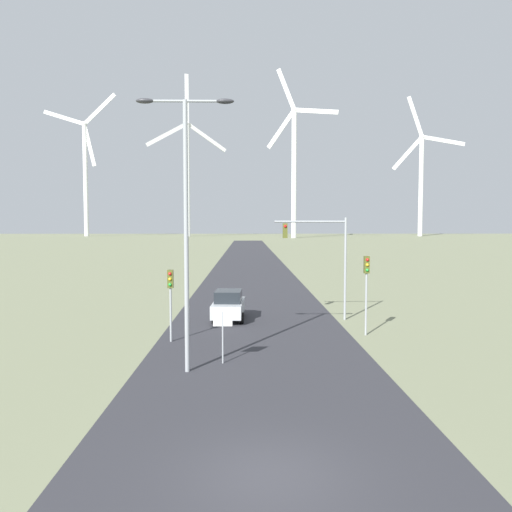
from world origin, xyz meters
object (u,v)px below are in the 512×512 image
(stop_sign_near, at_px, (223,324))
(car_approaching, at_px, (229,305))
(traffic_light_post_near_left, at_px, (170,289))
(wind_turbine_far_left, at_px, (85,168))
(traffic_light_mast_overhead, at_px, (321,248))
(wind_turbine_center, at_px, (294,161))
(wind_turbine_left, at_px, (188,167))
(wind_turbine_right, at_px, (421,175))
(streetlamp, at_px, (186,203))
(traffic_light_post_near_right, at_px, (367,278))

(stop_sign_near, distance_m, car_approaching, 9.67)
(traffic_light_post_near_left, distance_m, wind_turbine_far_left, 237.95)
(traffic_light_mast_overhead, xyz_separation_m, wind_turbine_center, (15.88, 185.43, 28.41))
(stop_sign_near, bearing_deg, wind_turbine_left, 97.04)
(stop_sign_near, xyz_separation_m, car_approaching, (-0.11, 9.64, -0.75))
(wind_turbine_far_left, relative_size, wind_turbine_right, 1.02)
(streetlamp, distance_m, car_approaching, 12.30)
(traffic_light_post_near_left, bearing_deg, traffic_light_post_near_right, 7.14)
(wind_turbine_left, bearing_deg, traffic_light_post_near_left, -83.55)
(stop_sign_near, height_order, wind_turbine_center, wind_turbine_center)
(streetlamp, bearing_deg, wind_turbine_center, 83.37)
(wind_turbine_left, distance_m, wind_turbine_right, 114.66)
(wind_turbine_center, distance_m, wind_turbine_right, 72.17)
(traffic_light_mast_overhead, distance_m, wind_turbine_right, 231.74)
(traffic_light_mast_overhead, bearing_deg, traffic_light_post_near_left, -146.39)
(stop_sign_near, height_order, traffic_light_post_near_right, traffic_light_post_near_right)
(wind_turbine_left, xyz_separation_m, wind_turbine_right, (114.60, 1.31, -3.49))
(wind_turbine_right, bearing_deg, stop_sign_near, -111.15)
(traffic_light_post_near_right, xyz_separation_m, traffic_light_mast_overhead, (-1.75, 4.28, 1.38))
(traffic_light_mast_overhead, relative_size, car_approaching, 1.50)
(traffic_light_post_near_right, height_order, wind_turbine_right, wind_turbine_right)
(stop_sign_near, distance_m, traffic_light_post_near_left, 4.92)
(streetlamp, xyz_separation_m, wind_turbine_far_left, (-76.78, 228.71, 26.51))
(stop_sign_near, relative_size, traffic_light_mast_overhead, 0.38)
(traffic_light_post_near_left, xyz_separation_m, traffic_light_mast_overhead, (8.33, 5.54, 1.80))
(stop_sign_near, relative_size, car_approaching, 0.57)
(stop_sign_near, bearing_deg, traffic_light_post_near_left, 125.17)
(traffic_light_mast_overhead, distance_m, wind_turbine_left, 218.63)
(traffic_light_post_near_right, bearing_deg, wind_turbine_left, 99.08)
(traffic_light_post_near_right, bearing_deg, wind_turbine_far_left, 111.02)
(wind_turbine_left, bearing_deg, streetlamp, -83.34)
(traffic_light_post_near_right, height_order, traffic_light_mast_overhead, traffic_light_mast_overhead)
(stop_sign_near, relative_size, traffic_light_post_near_right, 0.57)
(traffic_light_post_near_left, bearing_deg, traffic_light_mast_overhead, 33.61)
(wind_turbine_left, bearing_deg, wind_turbine_right, 0.65)
(traffic_light_post_near_left, bearing_deg, wind_turbine_right, 67.89)
(streetlamp, xyz_separation_m, traffic_light_mast_overhead, (6.91, 10.62, -2.24))
(traffic_light_post_near_right, xyz_separation_m, car_approaching, (-7.42, 4.44, -2.15))
(traffic_light_post_near_left, bearing_deg, car_approaching, 64.89)
(car_approaching, height_order, wind_turbine_center, wind_turbine_center)
(traffic_light_post_near_right, bearing_deg, streetlamp, -143.78)
(traffic_light_mast_overhead, height_order, wind_turbine_right, wind_turbine_right)
(wind_turbine_left, bearing_deg, wind_turbine_far_left, 175.55)
(wind_turbine_center, bearing_deg, traffic_light_post_near_left, -97.23)
(wind_turbine_far_left, height_order, wind_turbine_center, wind_turbine_center)
(traffic_light_post_near_left, distance_m, wind_turbine_center, 194.85)
(wind_turbine_left, xyz_separation_m, wind_turbine_center, (49.04, -28.72, -0.61))
(stop_sign_near, height_order, wind_turbine_right, wind_turbine_right)
(traffic_light_post_near_left, xyz_separation_m, car_approaching, (2.67, 5.70, -1.73))
(traffic_light_mast_overhead, relative_size, wind_turbine_right, 0.09)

